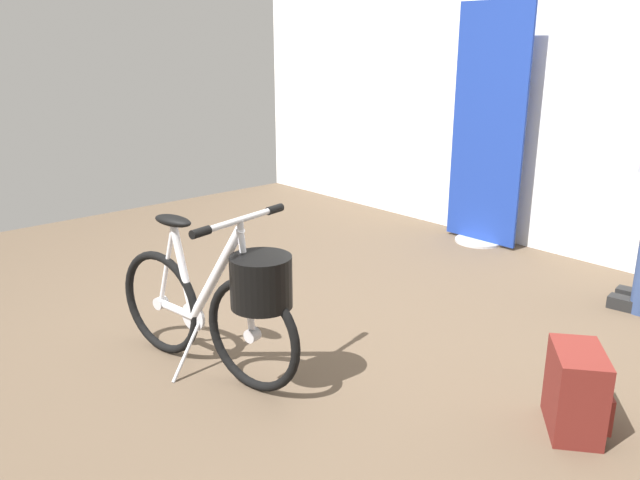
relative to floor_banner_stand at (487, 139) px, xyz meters
name	(u,v)px	position (x,y,z in m)	size (l,w,h in m)	color
ground_plane	(306,362)	(0.57, -2.24, -0.79)	(6.60, 6.60, 0.00)	brown
back_wall	(588,38)	(0.57, 0.22, 0.71)	(6.60, 0.10, 2.99)	white
floor_banner_stand	(487,139)	(0.00, 0.00, 0.00)	(0.60, 0.36, 1.75)	#B7B7BC
folding_bike_foreground	(223,300)	(0.43, -2.60, -0.40)	(1.10, 0.53, 0.79)	black
backpack_on_floor	(577,391)	(1.69, -1.81, -0.62)	(0.33, 0.35, 0.34)	maroon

